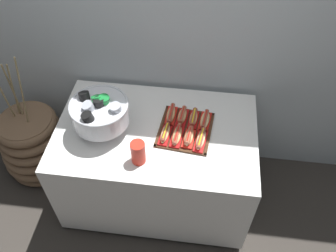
{
  "coord_description": "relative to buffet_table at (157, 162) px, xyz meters",
  "views": [
    {
      "loc": [
        0.26,
        -1.46,
        2.43
      ],
      "look_at": [
        0.07,
        0.03,
        0.76
      ],
      "focal_mm": 37.38,
      "sensor_mm": 36.0,
      "label": 1
    }
  ],
  "objects": [
    {
      "name": "ground_plane",
      "position": [
        0.0,
        0.0,
        -0.39
      ],
      "size": [
        10.0,
        10.0,
        0.0
      ],
      "primitive_type": "plane",
      "color": "#38332D"
    },
    {
      "name": "back_wall",
      "position": [
        0.0,
        0.5,
        0.91
      ],
      "size": [
        6.0,
        0.1,
        2.6
      ],
      "primitive_type": "cube",
      "color": "#B2BCC1",
      "rests_on": "ground_plane"
    },
    {
      "name": "buffet_table",
      "position": [
        0.0,
        0.0,
        0.0
      ],
      "size": [
        1.3,
        0.82,
        0.74
      ],
      "color": "white",
      "rests_on": "ground_plane"
    },
    {
      "name": "floor_vase",
      "position": [
        -1.01,
        0.15,
        -0.13
      ],
      "size": [
        0.55,
        0.55,
        1.1
      ],
      "color": "brown",
      "rests_on": "ground_plane"
    },
    {
      "name": "serving_tray",
      "position": [
        0.19,
        0.02,
        0.36
      ],
      "size": [
        0.36,
        0.39,
        0.01
      ],
      "color": "#472B19",
      "rests_on": "buffet_table"
    },
    {
      "name": "hot_dog_0",
      "position": [
        0.07,
        -0.05,
        0.38
      ],
      "size": [
        0.08,
        0.18,
        0.06
      ],
      "color": "#B21414",
      "rests_on": "serving_tray"
    },
    {
      "name": "hot_dog_1",
      "position": [
        0.14,
        -0.06,
        0.38
      ],
      "size": [
        0.08,
        0.18,
        0.05
      ],
      "color": "#B21414",
      "rests_on": "serving_tray"
    },
    {
      "name": "hot_dog_2",
      "position": [
        0.22,
        -0.06,
        0.39
      ],
      "size": [
        0.08,
        0.16,
        0.06
      ],
      "color": "red",
      "rests_on": "serving_tray"
    },
    {
      "name": "hot_dog_3",
      "position": [
        0.29,
        -0.07,
        0.39
      ],
      "size": [
        0.09,
        0.19,
        0.06
      ],
      "color": "red",
      "rests_on": "serving_tray"
    },
    {
      "name": "hot_dog_4",
      "position": [
        0.08,
        0.11,
        0.39
      ],
      "size": [
        0.07,
        0.18,
        0.06
      ],
      "color": "red",
      "rests_on": "serving_tray"
    },
    {
      "name": "hot_dog_5",
      "position": [
        0.16,
        0.11,
        0.39
      ],
      "size": [
        0.08,
        0.17,
        0.06
      ],
      "color": "#B21414",
      "rests_on": "serving_tray"
    },
    {
      "name": "hot_dog_6",
      "position": [
        0.23,
        0.1,
        0.39
      ],
      "size": [
        0.07,
        0.16,
        0.06
      ],
      "color": "#B21414",
      "rests_on": "serving_tray"
    },
    {
      "name": "hot_dog_7",
      "position": [
        0.31,
        0.09,
        0.39
      ],
      "size": [
        0.09,
        0.18,
        0.06
      ],
      "color": "red",
      "rests_on": "serving_tray"
    },
    {
      "name": "punch_bowl",
      "position": [
        -0.34,
        -0.04,
        0.51
      ],
      "size": [
        0.36,
        0.36,
        0.28
      ],
      "color": "silver",
      "rests_on": "buffet_table"
    },
    {
      "name": "cup_stack",
      "position": [
        -0.06,
        -0.25,
        0.43
      ],
      "size": [
        0.09,
        0.09,
        0.15
      ],
      "color": "red",
      "rests_on": "buffet_table"
    }
  ]
}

